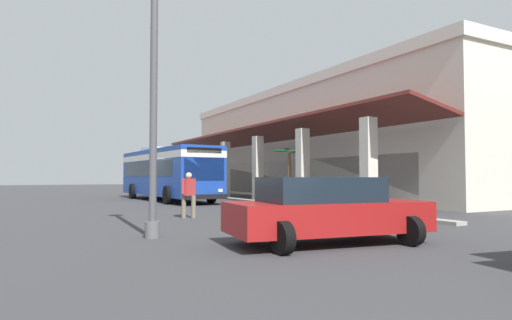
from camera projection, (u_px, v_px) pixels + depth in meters
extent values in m
plane|color=#38383A|center=(279.00, 199.00, 28.29)|extent=(120.00, 120.00, 0.00)
cube|color=#9E998E|center=(221.00, 198.00, 28.97)|extent=(36.12, 0.50, 0.12)
cube|color=beige|center=(336.00, 148.00, 33.68)|extent=(30.10, 10.71, 7.33)
cube|color=silver|center=(336.00, 98.00, 33.83)|extent=(30.40, 11.01, 0.60)
cube|color=beige|center=(182.00, 171.00, 40.76)|extent=(0.55, 0.55, 4.03)
cube|color=beige|center=(201.00, 170.00, 36.34)|extent=(0.55, 0.55, 4.03)
cube|color=beige|center=(225.00, 169.00, 31.92)|extent=(0.55, 0.55, 4.03)
cube|color=beige|center=(258.00, 168.00, 27.50)|extent=(0.55, 0.55, 4.03)
cube|color=beige|center=(303.00, 166.00, 23.08)|extent=(0.55, 0.55, 4.03)
cube|color=beige|center=(369.00, 164.00, 18.66)|extent=(0.55, 0.55, 4.03)
cube|color=#5B1E19|center=(257.00, 135.00, 30.43)|extent=(30.10, 3.16, 0.82)
cube|color=#19232D|center=(278.00, 178.00, 31.09)|extent=(25.29, 0.08, 2.40)
cube|color=#193D9E|center=(167.00, 173.00, 26.88)|extent=(11.13, 3.17, 2.75)
cube|color=silver|center=(167.00, 158.00, 26.91)|extent=(11.15, 3.19, 0.36)
cube|color=#19232D|center=(166.00, 169.00, 27.14)|extent=(9.37, 3.10, 0.90)
cube|color=#19232D|center=(204.00, 169.00, 22.22)|extent=(0.19, 2.24, 1.20)
cube|color=black|center=(204.00, 150.00, 22.24)|extent=(0.17, 1.94, 0.28)
cube|color=black|center=(205.00, 197.00, 22.05)|extent=(0.34, 2.46, 0.24)
cube|color=silver|center=(220.00, 191.00, 22.60)|extent=(0.07, 0.24, 0.16)
cube|color=silver|center=(188.00, 191.00, 21.67)|extent=(0.07, 0.24, 0.16)
cube|color=silver|center=(159.00, 150.00, 28.21)|extent=(2.50, 1.92, 0.24)
cylinder|color=black|center=(211.00, 194.00, 24.40)|extent=(1.00, 0.30, 1.00)
cylinder|color=black|center=(168.00, 195.00, 23.07)|extent=(1.00, 0.30, 1.00)
cylinder|color=black|center=(169.00, 191.00, 30.12)|extent=(1.00, 0.30, 1.00)
cylinder|color=black|center=(133.00, 191.00, 28.79)|extent=(1.00, 0.30, 1.00)
cube|color=maroon|center=(328.00, 216.00, 9.60)|extent=(2.38, 4.60, 0.66)
cube|color=#19232D|center=(320.00, 189.00, 9.56)|extent=(1.90, 2.66, 0.54)
cylinder|color=black|center=(362.00, 223.00, 10.96)|extent=(0.64, 0.22, 0.64)
cylinder|color=black|center=(411.00, 231.00, 9.27)|extent=(0.64, 0.22, 0.64)
cylinder|color=black|center=(250.00, 227.00, 9.92)|extent=(0.64, 0.22, 0.64)
cylinder|color=black|center=(282.00, 238.00, 8.23)|extent=(0.64, 0.22, 0.64)
cylinder|color=#726651|center=(184.00, 207.00, 15.48)|extent=(0.16, 0.16, 0.81)
cylinder|color=#726651|center=(193.00, 207.00, 15.49)|extent=(0.16, 0.16, 0.81)
cube|color=#B23333|center=(189.00, 187.00, 15.51)|extent=(0.45, 0.51, 0.60)
sphere|color=beige|center=(189.00, 175.00, 15.53)|extent=(0.22, 0.22, 0.22)
cylinder|color=#B23333|center=(183.00, 186.00, 15.28)|extent=(0.09, 0.09, 0.54)
cylinder|color=#B23333|center=(194.00, 186.00, 15.75)|extent=(0.09, 0.09, 0.54)
cube|color=gray|center=(289.00, 199.00, 23.86)|extent=(0.81, 0.81, 0.52)
cylinder|color=#332319|center=(289.00, 194.00, 23.87)|extent=(0.69, 0.69, 0.02)
cylinder|color=brown|center=(289.00, 173.00, 23.91)|extent=(0.16, 0.16, 2.27)
ellipsoid|color=#1E6028|center=(292.00, 151.00, 23.59)|extent=(0.81, 0.32, 0.17)
ellipsoid|color=#1E6028|center=(296.00, 152.00, 24.16)|extent=(0.24, 0.92, 0.19)
ellipsoid|color=#1E6028|center=(286.00, 149.00, 24.49)|extent=(1.09, 0.50, 0.18)
ellipsoid|color=#1E6028|center=(281.00, 151.00, 23.78)|extent=(0.35, 1.04, 0.14)
cylinder|color=#59595B|center=(152.00, 230.00, 10.47)|extent=(0.36, 0.36, 0.40)
cylinder|color=#4C4C51|center=(154.00, 95.00, 10.60)|extent=(0.18, 0.18, 6.96)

